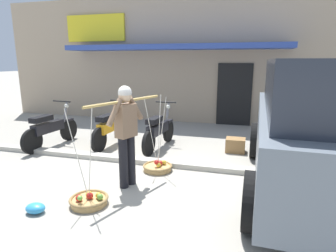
{
  "coord_description": "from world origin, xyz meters",
  "views": [
    {
      "loc": [
        1.81,
        -4.56,
        2.08
      ],
      "look_at": [
        0.36,
        0.6,
        0.85
      ],
      "focal_mm": 30.52,
      "sensor_mm": 36.0,
      "label": 1
    }
  ],
  "objects_px": {
    "motorcycle_second_in_row": "(111,128)",
    "motorcycle_third_in_row": "(159,130)",
    "fruit_basket_right_side": "(89,199)",
    "plastic_litter_bag": "(35,208)",
    "motorcycle_nearest_shop": "(50,129)",
    "parked_truck": "(323,124)",
    "fruit_vendor": "(126,130)",
    "wooden_crate": "(235,145)",
    "fruit_basket_left_side": "(158,167)"
  },
  "relations": [
    {
      "from": "plastic_litter_bag",
      "to": "wooden_crate",
      "type": "height_order",
      "value": "wooden_crate"
    },
    {
      "from": "fruit_vendor",
      "to": "motorcycle_third_in_row",
      "type": "bearing_deg",
      "value": 93.14
    },
    {
      "from": "motorcycle_second_in_row",
      "to": "parked_truck",
      "type": "relative_size",
      "value": 0.37
    },
    {
      "from": "motorcycle_nearest_shop",
      "to": "plastic_litter_bag",
      "type": "height_order",
      "value": "motorcycle_nearest_shop"
    },
    {
      "from": "wooden_crate",
      "to": "motorcycle_nearest_shop",
      "type": "bearing_deg",
      "value": -169.4
    },
    {
      "from": "fruit_basket_right_side",
      "to": "wooden_crate",
      "type": "relative_size",
      "value": 3.3
    },
    {
      "from": "fruit_vendor",
      "to": "parked_truck",
      "type": "distance_m",
      "value": 3.09
    },
    {
      "from": "fruit_basket_left_side",
      "to": "plastic_litter_bag",
      "type": "relative_size",
      "value": 5.18
    },
    {
      "from": "motorcycle_nearest_shop",
      "to": "parked_truck",
      "type": "bearing_deg",
      "value": -9.58
    },
    {
      "from": "fruit_basket_left_side",
      "to": "plastic_litter_bag",
      "type": "bearing_deg",
      "value": -120.68
    },
    {
      "from": "motorcycle_third_in_row",
      "to": "wooden_crate",
      "type": "xyz_separation_m",
      "value": [
        1.79,
        0.24,
        -0.29
      ]
    },
    {
      "from": "fruit_basket_right_side",
      "to": "motorcycle_second_in_row",
      "type": "distance_m",
      "value": 3.08
    },
    {
      "from": "fruit_vendor",
      "to": "wooden_crate",
      "type": "relative_size",
      "value": 3.85
    },
    {
      "from": "motorcycle_third_in_row",
      "to": "parked_truck",
      "type": "bearing_deg",
      "value": -26.19
    },
    {
      "from": "fruit_vendor",
      "to": "parked_truck",
      "type": "height_order",
      "value": "parked_truck"
    },
    {
      "from": "fruit_vendor",
      "to": "fruit_basket_right_side",
      "type": "distance_m",
      "value": 1.22
    },
    {
      "from": "fruit_vendor",
      "to": "motorcycle_nearest_shop",
      "type": "height_order",
      "value": "fruit_vendor"
    },
    {
      "from": "wooden_crate",
      "to": "motorcycle_third_in_row",
      "type": "bearing_deg",
      "value": -172.23
    },
    {
      "from": "fruit_basket_right_side",
      "to": "motorcycle_second_in_row",
      "type": "bearing_deg",
      "value": 110.22
    },
    {
      "from": "motorcycle_third_in_row",
      "to": "fruit_vendor",
      "type": "bearing_deg",
      "value": -86.86
    },
    {
      "from": "fruit_vendor",
      "to": "motorcycle_third_in_row",
      "type": "distance_m",
      "value": 2.21
    },
    {
      "from": "plastic_litter_bag",
      "to": "fruit_basket_left_side",
      "type": "bearing_deg",
      "value": 59.32
    },
    {
      "from": "fruit_vendor",
      "to": "parked_truck",
      "type": "xyz_separation_m",
      "value": [
        3.03,
        0.59,
        0.15
      ]
    },
    {
      "from": "motorcycle_third_in_row",
      "to": "wooden_crate",
      "type": "height_order",
      "value": "motorcycle_third_in_row"
    },
    {
      "from": "fruit_vendor",
      "to": "motorcycle_nearest_shop",
      "type": "relative_size",
      "value": 0.93
    },
    {
      "from": "fruit_basket_right_side",
      "to": "plastic_litter_bag",
      "type": "relative_size",
      "value": 5.18
    },
    {
      "from": "plastic_litter_bag",
      "to": "motorcycle_nearest_shop",
      "type": "bearing_deg",
      "value": 123.73
    },
    {
      "from": "fruit_basket_right_side",
      "to": "motorcycle_nearest_shop",
      "type": "bearing_deg",
      "value": 136.13
    },
    {
      "from": "motorcycle_nearest_shop",
      "to": "motorcycle_second_in_row",
      "type": "relative_size",
      "value": 1.0
    },
    {
      "from": "fruit_vendor",
      "to": "motorcycle_nearest_shop",
      "type": "bearing_deg",
      "value": 150.08
    },
    {
      "from": "fruit_vendor",
      "to": "fruit_basket_left_side",
      "type": "distance_m",
      "value": 1.22
    },
    {
      "from": "fruit_vendor",
      "to": "fruit_basket_left_side",
      "type": "bearing_deg",
      "value": 69.72
    },
    {
      "from": "fruit_basket_left_side",
      "to": "fruit_vendor",
      "type": "bearing_deg",
      "value": -110.28
    },
    {
      "from": "motorcycle_third_in_row",
      "to": "parked_truck",
      "type": "height_order",
      "value": "parked_truck"
    },
    {
      "from": "motorcycle_nearest_shop",
      "to": "plastic_litter_bag",
      "type": "xyz_separation_m",
      "value": [
        1.84,
        -2.75,
        -0.38
      ]
    },
    {
      "from": "motorcycle_third_in_row",
      "to": "motorcycle_second_in_row",
      "type": "bearing_deg",
      "value": -177.51
    },
    {
      "from": "fruit_basket_left_side",
      "to": "motorcycle_second_in_row",
      "type": "xyz_separation_m",
      "value": [
        -1.62,
        1.31,
        0.37
      ]
    },
    {
      "from": "motorcycle_second_in_row",
      "to": "motorcycle_third_in_row",
      "type": "xyz_separation_m",
      "value": [
        1.22,
        0.05,
        0.0
      ]
    },
    {
      "from": "motorcycle_nearest_shop",
      "to": "motorcycle_third_in_row",
      "type": "bearing_deg",
      "value": 12.53
    },
    {
      "from": "motorcycle_nearest_shop",
      "to": "motorcycle_third_in_row",
      "type": "distance_m",
      "value": 2.66
    },
    {
      "from": "fruit_vendor",
      "to": "motorcycle_nearest_shop",
      "type": "xyz_separation_m",
      "value": [
        -2.72,
        1.56,
        -0.52
      ]
    },
    {
      "from": "fruit_basket_left_side",
      "to": "motorcycle_nearest_shop",
      "type": "bearing_deg",
      "value": 165.34
    },
    {
      "from": "fruit_basket_left_side",
      "to": "motorcycle_second_in_row",
      "type": "height_order",
      "value": "fruit_basket_left_side"
    },
    {
      "from": "motorcycle_nearest_shop",
      "to": "parked_truck",
      "type": "height_order",
      "value": "parked_truck"
    },
    {
      "from": "motorcycle_third_in_row",
      "to": "wooden_crate",
      "type": "bearing_deg",
      "value": 7.77
    },
    {
      "from": "plastic_litter_bag",
      "to": "fruit_basket_right_side",
      "type": "bearing_deg",
      "value": 34.47
    },
    {
      "from": "wooden_crate",
      "to": "fruit_basket_left_side",
      "type": "bearing_deg",
      "value": -130.79
    },
    {
      "from": "wooden_crate",
      "to": "motorcycle_second_in_row",
      "type": "bearing_deg",
      "value": -174.35
    },
    {
      "from": "fruit_basket_left_side",
      "to": "parked_truck",
      "type": "xyz_separation_m",
      "value": [
        2.74,
        -0.18,
        1.05
      ]
    },
    {
      "from": "plastic_litter_bag",
      "to": "parked_truck",
      "type": "bearing_deg",
      "value": 24.53
    }
  ]
}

